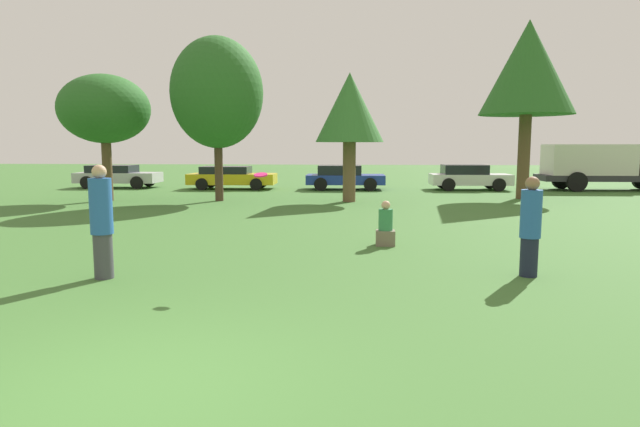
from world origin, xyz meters
name	(u,v)px	position (x,y,z in m)	size (l,w,h in m)	color
ground_plane	(131,390)	(0.00, 0.00, 0.00)	(120.00, 120.00, 0.00)	#3D6B2D
person_thrower	(102,222)	(-2.23, 4.12, 0.98)	(0.37, 0.37, 1.93)	#3F3F47
person_catcher	(530,226)	(5.04, 4.78, 0.87)	(0.35, 0.35, 1.73)	#191E33
frisbee	(261,175)	(0.45, 4.35, 1.76)	(0.23, 0.23, 0.08)	#F21E72
bystander_sitting	(385,227)	(2.71, 7.54, 0.41)	(0.43, 0.35, 1.02)	#726651
tree_0	(104,110)	(-8.16, 16.88, 3.69)	(3.61, 3.61, 5.10)	brown
tree_1	(217,93)	(-3.60, 17.14, 4.34)	(3.69, 3.69, 6.56)	#473323
tree_2	(350,109)	(1.71, 17.21, 3.67)	(2.72, 2.72, 5.11)	brown
tree_3	(528,69)	(9.06, 18.95, 5.41)	(3.87, 3.87, 7.41)	brown
parked_car_silver	(117,176)	(-10.88, 23.67, 0.65)	(4.35, 1.99, 1.21)	#B2B2B7
parked_car_yellow	(231,177)	(-4.55, 23.23, 0.63)	(4.51, 2.07, 1.18)	gold
parked_car_blue	(344,177)	(1.33, 23.34, 0.66)	(4.03, 2.17, 1.25)	#1E389E
parked_car_white	(468,177)	(7.68, 23.49, 0.67)	(4.01, 2.00, 1.28)	silver
delivery_truck_black	(605,165)	(14.47, 23.70, 1.30)	(6.62, 2.29, 2.31)	#2D2D33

